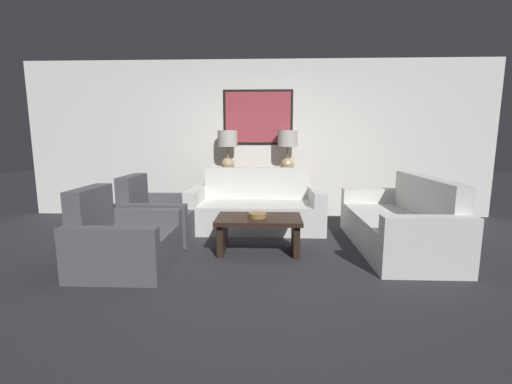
% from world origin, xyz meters
% --- Properties ---
extents(ground_plane, '(20.00, 20.00, 0.00)m').
position_xyz_m(ground_plane, '(0.00, 0.00, 0.00)').
color(ground_plane, '#28282D').
extents(back_wall, '(8.00, 0.12, 2.65)m').
position_xyz_m(back_wall, '(0.00, 2.41, 1.33)').
color(back_wall, silver).
rests_on(back_wall, ground_plane).
extents(console_table, '(1.55, 0.38, 0.78)m').
position_xyz_m(console_table, '(0.00, 2.14, 0.39)').
color(console_table, brown).
rests_on(console_table, ground_plane).
extents(table_lamp_left, '(0.33, 0.33, 0.70)m').
position_xyz_m(table_lamp_left, '(-0.50, 2.14, 1.22)').
color(table_lamp_left, tan).
rests_on(table_lamp_left, console_table).
extents(table_lamp_right, '(0.33, 0.33, 0.70)m').
position_xyz_m(table_lamp_right, '(0.50, 2.14, 1.22)').
color(table_lamp_right, tan).
rests_on(table_lamp_right, console_table).
extents(couch_by_back_wall, '(1.98, 0.91, 0.89)m').
position_xyz_m(couch_by_back_wall, '(0.00, 1.49, 0.29)').
color(couch_by_back_wall, silver).
rests_on(couch_by_back_wall, ground_plane).
extents(couch_by_side, '(0.91, 1.98, 0.89)m').
position_xyz_m(couch_by_side, '(1.81, 0.61, 0.29)').
color(couch_by_side, silver).
rests_on(couch_by_side, ground_plane).
extents(coffee_table, '(1.00, 0.58, 0.43)m').
position_xyz_m(coffee_table, '(0.08, 0.38, 0.31)').
color(coffee_table, black).
rests_on(coffee_table, ground_plane).
extents(decorative_bowl, '(0.22, 0.22, 0.06)m').
position_xyz_m(decorative_bowl, '(0.06, 0.36, 0.46)').
color(decorative_bowl, olive).
rests_on(decorative_bowl, coffee_table).
extents(armchair_near_back_wall, '(0.92, 0.96, 0.86)m').
position_xyz_m(armchair_near_back_wall, '(-1.33, 0.94, 0.28)').
color(armchair_near_back_wall, '#4C4C51').
rests_on(armchair_near_back_wall, ground_plane).
extents(armchair_near_camera, '(0.92, 0.96, 0.86)m').
position_xyz_m(armchair_near_camera, '(-1.33, -0.17, 0.28)').
color(armchair_near_camera, '#4C4C51').
rests_on(armchair_near_camera, ground_plane).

